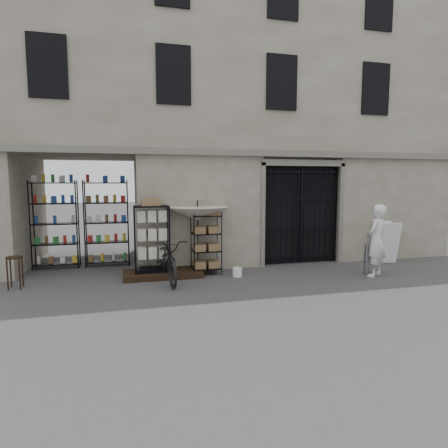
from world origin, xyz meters
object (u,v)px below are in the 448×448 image
object	(u,v)px
wooden_stool	(15,272)
easel_sign	(386,242)
display_cabinet	(152,242)
wire_rack	(206,244)
shopkeeper	(374,276)
white_bucket	(237,272)
market_umbrella	(198,210)
bicycle	(168,281)
steel_bollard	(367,260)

from	to	relation	value
wooden_stool	easel_sign	xyz separation A→B (m)	(10.09, 0.28, 0.25)
display_cabinet	wire_rack	size ratio (longest dim) A/B	1.11
wooden_stool	shopkeeper	xyz separation A→B (m)	(8.76, -1.03, -0.39)
white_bucket	shopkeeper	bearing A→B (deg)	-13.42
display_cabinet	wire_rack	bearing A→B (deg)	24.42
display_cabinet	white_bucket	world-z (taller)	display_cabinet
wire_rack	white_bucket	xyz separation A→B (m)	(0.73, -0.49, -0.70)
shopkeeper	wooden_stool	bearing A→B (deg)	-41.22
white_bucket	wooden_stool	bearing A→B (deg)	177.80
wire_rack	white_bucket	size ratio (longest dim) A/B	6.86
market_umbrella	easel_sign	world-z (taller)	market_umbrella
display_cabinet	bicycle	size ratio (longest dim) A/B	0.89
display_cabinet	easel_sign	size ratio (longest dim) A/B	1.49
wire_rack	white_bucket	world-z (taller)	wire_rack
steel_bollard	easel_sign	bearing A→B (deg)	37.89
wire_rack	wooden_stool	distance (m)	4.57
white_bucket	easel_sign	bearing A→B (deg)	5.68
bicycle	easel_sign	xyz separation A→B (m)	(6.62, 0.50, 0.64)
display_cabinet	wooden_stool	size ratio (longest dim) A/B	2.46
market_umbrella	bicycle	world-z (taller)	market_umbrella
bicycle	easel_sign	bearing A→B (deg)	-0.91
wire_rack	shopkeeper	distance (m)	4.49
bicycle	wooden_stool	xyz separation A→B (m)	(-3.47, 0.22, 0.39)
steel_bollard	easel_sign	distance (m)	1.82
display_cabinet	market_umbrella	world-z (taller)	market_umbrella
display_cabinet	bicycle	world-z (taller)	display_cabinet
market_umbrella	easel_sign	distance (m)	5.85
display_cabinet	wooden_stool	world-z (taller)	display_cabinet
white_bucket	shopkeeper	size ratio (longest dim) A/B	0.13
white_bucket	shopkeeper	xyz separation A→B (m)	(3.49, -0.83, -0.12)
market_umbrella	steel_bollard	xyz separation A→B (m)	(4.32, -1.28, -1.30)
market_umbrella	wooden_stool	distance (m)	4.56
bicycle	market_umbrella	bearing A→B (deg)	32.10
wire_rack	bicycle	distance (m)	1.44
market_umbrella	bicycle	xyz separation A→B (m)	(-0.88, -0.67, -1.71)
bicycle	easel_sign	size ratio (longest dim) A/B	1.67
wire_rack	shopkeeper	world-z (taller)	wire_rack
wire_rack	bicycle	bearing A→B (deg)	-144.14
steel_bollard	easel_sign	xyz separation A→B (m)	(1.42, 1.11, 0.24)
wooden_stool	easel_sign	bearing A→B (deg)	1.57
steel_bollard	wooden_stool	bearing A→B (deg)	174.52
wire_rack	easel_sign	world-z (taller)	wire_rack
bicycle	shopkeeper	xyz separation A→B (m)	(5.28, -0.81, 0.00)
wire_rack	steel_bollard	distance (m)	4.30
bicycle	easel_sign	distance (m)	6.67
wire_rack	market_umbrella	distance (m)	0.93
easel_sign	wire_rack	bearing A→B (deg)	-169.32
white_bucket	bicycle	size ratio (longest dim) A/B	0.12
shopkeeper	display_cabinet	bearing A→B (deg)	-47.83
steel_bollard	market_umbrella	bearing A→B (deg)	163.54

